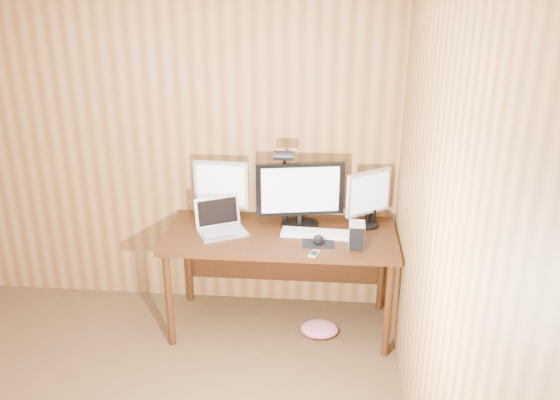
# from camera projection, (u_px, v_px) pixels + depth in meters

# --- Properties ---
(room_shell) EXTENTS (4.00, 4.00, 4.00)m
(room_shell) POSITION_uv_depth(u_px,v_px,m) (27.00, 283.00, 2.48)
(room_shell) COLOR #51381F
(room_shell) RESTS_ON ground
(desk) EXTENTS (1.60, 0.70, 0.75)m
(desk) POSITION_uv_depth(u_px,v_px,m) (281.00, 245.00, 4.21)
(desk) COLOR #381B0B
(desk) RESTS_ON floor
(monitor_center) EXTENTS (0.61, 0.27, 0.48)m
(monitor_center) POSITION_uv_depth(u_px,v_px,m) (300.00, 194.00, 4.11)
(monitor_center) COLOR black
(monitor_center) RESTS_ON desk
(monitor_left) EXTENTS (0.39, 0.19, 0.44)m
(monitor_left) POSITION_uv_depth(u_px,v_px,m) (222.00, 189.00, 4.23)
(monitor_left) COLOR black
(monitor_left) RESTS_ON desk
(monitor_right) EXTENTS (0.31, 0.24, 0.41)m
(monitor_right) POSITION_uv_depth(u_px,v_px,m) (368.00, 197.00, 4.14)
(monitor_right) COLOR black
(monitor_right) RESTS_ON desk
(laptop) EXTENTS (0.39, 0.36, 0.23)m
(laptop) POSITION_uv_depth(u_px,v_px,m) (220.00, 223.00, 4.12)
(laptop) COLOR silver
(laptop) RESTS_ON desk
(keyboard) EXTENTS (0.49, 0.17, 0.02)m
(keyboard) POSITION_uv_depth(u_px,v_px,m) (316.00, 233.00, 4.07)
(keyboard) COLOR white
(keyboard) RESTS_ON desk
(mousepad) EXTENTS (0.22, 0.19, 0.00)m
(mousepad) POSITION_uv_depth(u_px,v_px,m) (318.00, 243.00, 3.96)
(mousepad) COLOR black
(mousepad) RESTS_ON desk
(mouse) EXTENTS (0.08, 0.12, 0.04)m
(mouse) POSITION_uv_depth(u_px,v_px,m) (318.00, 240.00, 3.95)
(mouse) COLOR black
(mouse) RESTS_ON mousepad
(hard_drive) EXTENTS (0.10, 0.15, 0.16)m
(hard_drive) POSITION_uv_depth(u_px,v_px,m) (357.00, 235.00, 3.88)
(hard_drive) COLOR silver
(hard_drive) RESTS_ON desk
(phone) EXTENTS (0.08, 0.11, 0.01)m
(phone) POSITION_uv_depth(u_px,v_px,m) (314.00, 254.00, 3.80)
(phone) COLOR silver
(phone) RESTS_ON desk
(speaker) EXTENTS (0.05, 0.05, 0.12)m
(speaker) POSITION_uv_depth(u_px,v_px,m) (373.00, 216.00, 4.23)
(speaker) COLOR black
(speaker) RESTS_ON desk
(desk_lamp) EXTENTS (0.14, 0.20, 0.60)m
(desk_lamp) POSITION_uv_depth(u_px,v_px,m) (284.00, 175.00, 4.10)
(desk_lamp) COLOR black
(desk_lamp) RESTS_ON desk
(fabric_pile) EXTENTS (0.31, 0.27, 0.09)m
(fabric_pile) POSITION_uv_depth(u_px,v_px,m) (319.00, 329.00, 4.26)
(fabric_pile) COLOR #D16581
(fabric_pile) RESTS_ON floor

